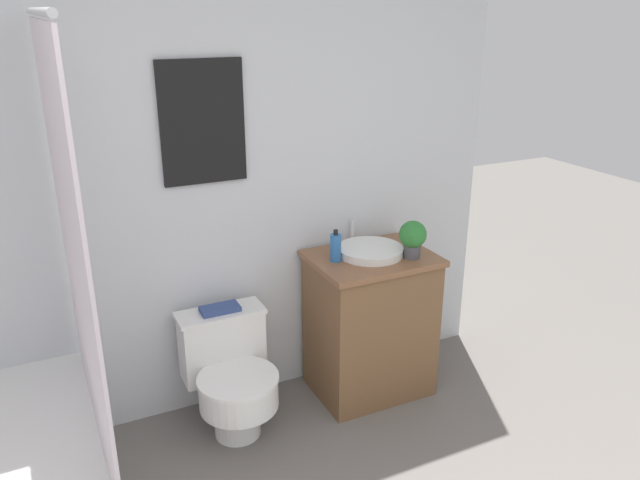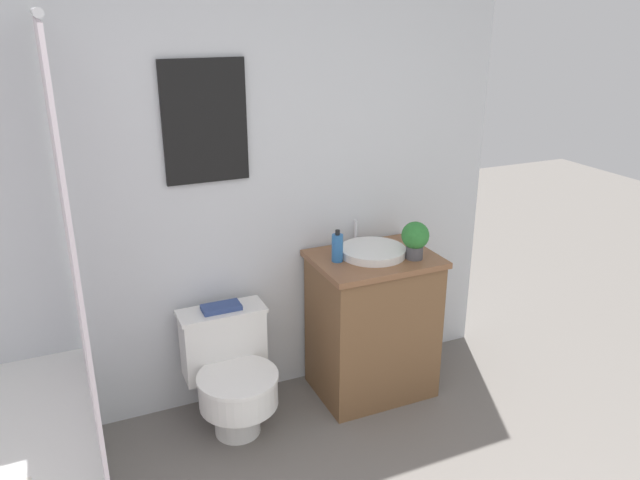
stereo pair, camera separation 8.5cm
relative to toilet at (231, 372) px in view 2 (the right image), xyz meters
The scene contains 7 objects.
wall_back 1.00m from the toilet, 109.14° to the left, with size 3.41×0.07×2.50m.
toilet is the anchor object (origin of this frame).
vanity 0.79m from the toilet, ahead, with size 0.63×0.48×0.79m.
sink 0.93m from the toilet, ahead, with size 0.34×0.38×0.13m.
soap_bottle 0.81m from the toilet, ahead, with size 0.06×0.06×0.17m.
potted_plant 1.13m from the toilet, ahead, with size 0.14×0.14×0.19m.
book_on_tank 0.32m from the toilet, 90.00° to the left, with size 0.19×0.10×0.02m.
Camera 2 is at (-0.57, -0.46, 1.98)m, focal length 35.00 mm.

